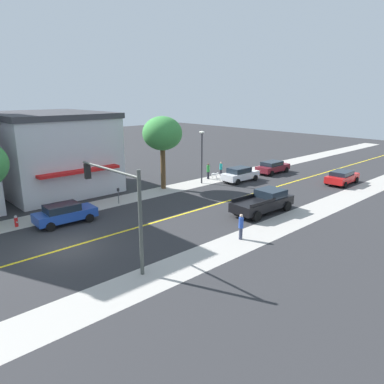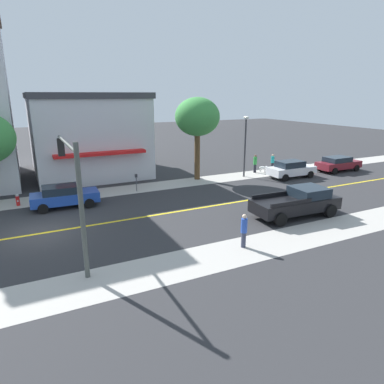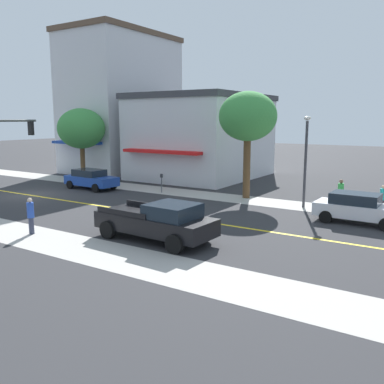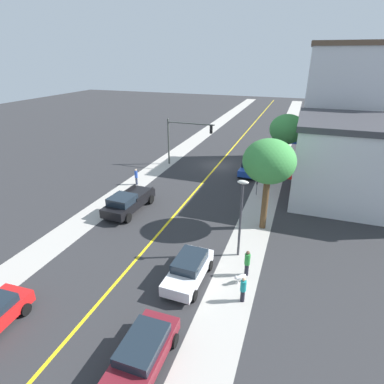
{
  "view_description": "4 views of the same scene",
  "coord_description": "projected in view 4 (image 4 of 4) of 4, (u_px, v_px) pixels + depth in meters",
  "views": [
    {
      "loc": [
        20.27,
        -8.39,
        9.15
      ],
      "look_at": [
        0.18,
        10.27,
        1.68
      ],
      "focal_mm": 33.94,
      "sensor_mm": 36.0,
      "label": 1
    },
    {
      "loc": [
        19.18,
        -0.38,
        7.26
      ],
      "look_at": [
        0.55,
        8.92,
        1.35
      ],
      "focal_mm": 32.16,
      "sensor_mm": 36.0,
      "label": 2
    },
    {
      "loc": [
        18.2,
        25.31,
        5.29
      ],
      "look_at": [
        -1.44,
        12.74,
        1.2
      ],
      "focal_mm": 39.14,
      "sensor_mm": 36.0,
      "label": 3
    },
    {
      "loc": [
        -9.27,
        35.36,
        12.51
      ],
      "look_at": [
        -1.18,
        12.72,
        1.86
      ],
      "focal_mm": 29.19,
      "sensor_mm": 36.0,
      "label": 4
    }
  ],
  "objects": [
    {
      "name": "street_tree_left_near",
      "position": [
        287.0,
        129.0,
        36.49
      ],
      "size": [
        4.08,
        4.08,
        6.2
      ],
      "color": "brown",
      "rests_on": "ground"
    },
    {
      "name": "traffic_light_mast",
      "position": [
        183.0,
        134.0,
        36.78
      ],
      "size": [
        5.84,
        0.32,
        5.58
      ],
      "rotation": [
        0.0,
        0.0,
        3.14
      ],
      "color": "#474C47",
      "rests_on": "ground"
    },
    {
      "name": "sidewalk_left",
      "position": [
        273.0,
        171.0,
        36.32
      ],
      "size": [
        2.71,
        126.0,
        0.01
      ],
      "primitive_type": "cube",
      "color": "#ADA8A0",
      "rests_on": "ground"
    },
    {
      "name": "street_tree_right_corner",
      "position": [
        269.0,
        162.0,
        22.44
      ],
      "size": [
        3.83,
        3.83,
        7.08
      ],
      "color": "brown",
      "rests_on": "ground"
    },
    {
      "name": "road_centerline_stripe",
      "position": [
        218.0,
        165.0,
        38.36
      ],
      "size": [
        0.2,
        126.0,
        0.0
      ],
      "primitive_type": "cube",
      "color": "yellow",
      "rests_on": "ground"
    },
    {
      "name": "pedestrian_blue_shirt",
      "position": [
        136.0,
        176.0,
        32.32
      ],
      "size": [
        0.31,
        0.31,
        1.71
      ],
      "rotation": [
        0.0,
        0.0,
        2.89
      ],
      "color": "#33384C",
      "rests_on": "ground"
    },
    {
      "name": "pedestrian_green_shirt",
      "position": [
        247.0,
        262.0,
        18.93
      ],
      "size": [
        0.34,
        0.34,
        1.75
      ],
      "rotation": [
        0.0,
        0.0,
        0.44
      ],
      "color": "black",
      "rests_on": "ground"
    },
    {
      "name": "black_pickup_truck",
      "position": [
        128.0,
        202.0,
        26.78
      ],
      "size": [
        2.53,
        5.64,
        1.75
      ],
      "rotation": [
        0.0,
        0.0,
        1.53
      ],
      "color": "black",
      "rests_on": "ground"
    },
    {
      "name": "fire_hydrant",
      "position": [
        269.0,
        165.0,
        37.24
      ],
      "size": [
        0.44,
        0.24,
        0.84
      ],
      "color": "red",
      "rests_on": "ground"
    },
    {
      "name": "brick_apartment_block",
      "position": [
        364.0,
        162.0,
        27.74
      ],
      "size": [
        12.71,
        9.83,
        7.44
      ],
      "rotation": [
        0.0,
        0.0,
        -1.57
      ],
      "color": "silver",
      "rests_on": "ground"
    },
    {
      "name": "sidewalk_right",
      "position": [
        168.0,
        160.0,
        40.4
      ],
      "size": [
        2.71,
        126.0,
        0.01
      ],
      "primitive_type": "cube",
      "color": "#ADA8A0",
      "rests_on": "ground"
    },
    {
      "name": "tan_rowhouse",
      "position": [
        358.0,
        109.0,
        34.78
      ],
      "size": [
        12.72,
        7.5,
        13.76
      ],
      "rotation": [
        0.0,
        0.0,
        -1.57
      ],
      "color": "silver",
      "rests_on": "ground"
    },
    {
      "name": "pedestrian_teal_shirt",
      "position": [
        243.0,
        289.0,
        16.94
      ],
      "size": [
        0.33,
        0.33,
        1.59
      ],
      "rotation": [
        0.0,
        0.0,
        3.83
      ],
      "color": "black",
      "rests_on": "ground"
    },
    {
      "name": "blue_sedan_left_curb",
      "position": [
        250.0,
        168.0,
        35.21
      ],
      "size": [
        2.13,
        4.38,
        1.49
      ],
      "rotation": [
        0.0,
        0.0,
        1.53
      ],
      "color": "#1E429E",
      "rests_on": "ground"
    },
    {
      "name": "white_sedan_left_curb",
      "position": [
        189.0,
        269.0,
        18.55
      ],
      "size": [
        2.07,
        4.37,
        1.55
      ],
      "rotation": [
        0.0,
        0.0,
        1.55
      ],
      "color": "silver",
      "rests_on": "ground"
    },
    {
      "name": "ground_plane",
      "position": [
        218.0,
        165.0,
        38.36
      ],
      "size": [
        140.0,
        140.0,
        0.0
      ],
      "primitive_type": "plane",
      "color": "#2D2D30"
    },
    {
      "name": "street_lamp",
      "position": [
        241.0,
        210.0,
        19.84
      ],
      "size": [
        0.7,
        0.36,
        5.46
      ],
      "color": "#38383D",
      "rests_on": "ground"
    },
    {
      "name": "maroon_sedan_left_curb",
      "position": [
        142.0,
        354.0,
        13.33
      ],
      "size": [
        2.08,
        4.62,
        1.43
      ],
      "rotation": [
        0.0,
        0.0,
        1.58
      ],
      "color": "maroon",
      "rests_on": "ground"
    },
    {
      "name": "parking_meter",
      "position": [
        257.0,
        186.0,
        29.92
      ],
      "size": [
        0.12,
        0.18,
        1.37
      ],
      "color": "#4C4C51",
      "rests_on": "ground"
    },
    {
      "name": "small_dog",
      "position": [
        240.0,
        277.0,
        18.46
      ],
      "size": [
        0.71,
        0.75,
        0.63
      ],
      "rotation": [
        0.0,
        0.0,
        0.83
      ],
      "color": "silver",
      "rests_on": "ground"
    }
  ]
}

